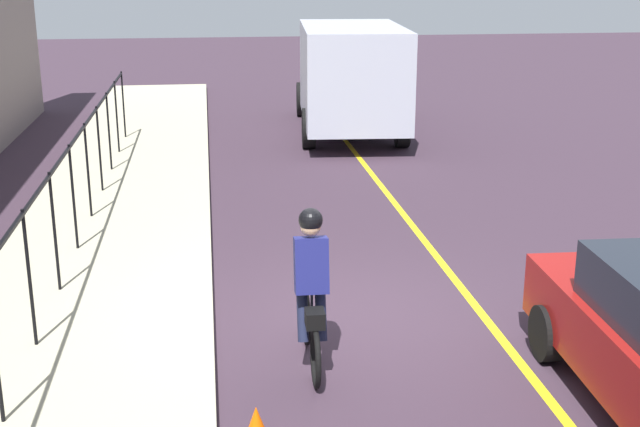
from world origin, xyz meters
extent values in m
plane|color=#382835|center=(0.00, 0.00, 0.00)|extent=(80.00, 80.00, 0.00)
cube|color=yellow|center=(0.00, -1.60, 0.00)|extent=(36.00, 0.12, 0.01)
cube|color=#B4AE92|center=(0.00, 3.40, 0.07)|extent=(40.00, 3.20, 0.15)
cylinder|color=black|center=(-0.68, 3.80, 0.95)|extent=(0.04, 0.04, 1.60)
cylinder|color=black|center=(1.00, 3.80, 0.95)|extent=(0.04, 0.04, 1.60)
cylinder|color=black|center=(2.68, 3.80, 0.95)|extent=(0.04, 0.04, 1.60)
cylinder|color=black|center=(4.36, 3.80, 0.95)|extent=(0.04, 0.04, 1.60)
cylinder|color=black|center=(6.03, 3.80, 0.95)|extent=(0.04, 0.04, 1.60)
cylinder|color=black|center=(7.71, 3.80, 0.95)|extent=(0.04, 0.04, 1.60)
cylinder|color=black|center=(9.39, 3.80, 0.95)|extent=(0.04, 0.04, 1.60)
cylinder|color=black|center=(11.07, 3.80, 0.95)|extent=(0.04, 0.04, 1.60)
cube|color=black|center=(1.00, 3.80, 1.70)|extent=(20.13, 0.04, 0.04)
torus|color=black|center=(-0.73, 0.72, 0.33)|extent=(0.66, 0.07, 0.66)
torus|color=black|center=(-1.78, 0.74, 0.33)|extent=(0.66, 0.07, 0.66)
cube|color=black|center=(-1.26, 0.73, 0.58)|extent=(0.93, 0.06, 0.24)
cylinder|color=black|center=(-1.41, 0.74, 0.73)|extent=(0.03, 0.03, 0.35)
cube|color=navy|center=(-1.36, 0.73, 1.21)|extent=(0.35, 0.37, 0.63)
sphere|color=tan|center=(-1.31, 0.73, 1.62)|extent=(0.22, 0.22, 0.22)
sphere|color=black|center=(-1.31, 0.73, 1.70)|extent=(0.26, 0.26, 0.26)
cylinder|color=#191E38|center=(-1.37, 0.83, 0.68)|extent=(0.34, 0.13, 0.65)
cylinder|color=#191E38|center=(-1.38, 0.63, 0.68)|extent=(0.34, 0.13, 0.65)
cube|color=black|center=(-1.73, 0.74, 0.75)|extent=(0.24, 0.21, 0.18)
cylinder|color=black|center=(-1.51, -1.91, 0.32)|extent=(0.65, 0.24, 0.64)
cube|color=#ABB0C1|center=(10.85, -1.78, 1.63)|extent=(4.93, 2.76, 2.30)
cube|color=silver|center=(14.26, -2.05, 1.43)|extent=(1.98, 2.34, 1.90)
cylinder|color=black|center=(14.21, -0.92, 0.48)|extent=(0.98, 0.37, 0.96)
cylinder|color=black|center=(14.04, -3.15, 0.48)|extent=(0.98, 0.37, 0.96)
cylinder|color=black|center=(9.88, -0.59, 0.48)|extent=(0.98, 0.37, 0.96)
cylinder|color=black|center=(9.71, -2.82, 0.48)|extent=(0.98, 0.37, 0.96)
camera|label=1|loc=(-9.78, 1.76, 4.35)|focal=47.48mm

